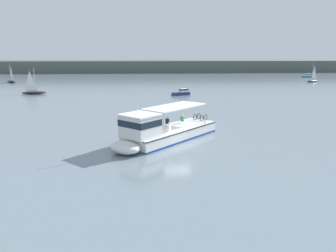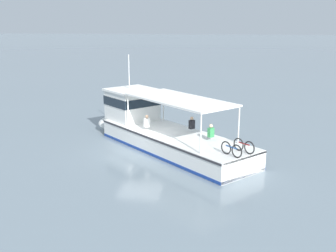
{
  "view_description": "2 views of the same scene",
  "coord_description": "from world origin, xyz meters",
  "px_view_note": "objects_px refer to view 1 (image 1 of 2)",
  "views": [
    {
      "loc": [
        -2.95,
        -28.5,
        8.21
      ],
      "look_at": [
        -0.76,
        1.59,
        1.4
      ],
      "focal_mm": 34.62,
      "sensor_mm": 36.0,
      "label": 1
    },
    {
      "loc": [
        22.32,
        4.84,
        7.49
      ],
      "look_at": [
        -0.76,
        1.59,
        1.4
      ],
      "focal_mm": 43.59,
      "sensor_mm": 36.0,
      "label": 2
    }
  ],
  "objects_px": {
    "sailboat_horizon_east": "(313,80)",
    "motorboat_near_port": "(308,76)",
    "motorboat_far_left": "(182,92)",
    "sailboat_far_right": "(11,81)",
    "ferry_main": "(161,132)",
    "sailboat_off_bow": "(34,92)"
  },
  "relations": [
    {
      "from": "sailboat_horizon_east",
      "to": "ferry_main",
      "type": "bearing_deg",
      "value": -127.39
    },
    {
      "from": "motorboat_near_port",
      "to": "motorboat_far_left",
      "type": "bearing_deg",
      "value": -137.83
    },
    {
      "from": "ferry_main",
      "to": "motorboat_near_port",
      "type": "bearing_deg",
      "value": 55.26
    },
    {
      "from": "ferry_main",
      "to": "motorboat_near_port",
      "type": "xyz_separation_m",
      "value": [
        54.82,
        79.04,
        -0.47
      ]
    },
    {
      "from": "sailboat_far_right",
      "to": "motorboat_near_port",
      "type": "bearing_deg",
      "value": 7.88
    },
    {
      "from": "ferry_main",
      "to": "sailboat_horizon_east",
      "type": "distance_m",
      "value": 77.81
    },
    {
      "from": "ferry_main",
      "to": "sailboat_far_right",
      "type": "xyz_separation_m",
      "value": [
        -39.18,
        66.04,
        -0.47
      ]
    },
    {
      "from": "sailboat_off_bow",
      "to": "sailboat_horizon_east",
      "type": "bearing_deg",
      "value": 18.15
    },
    {
      "from": "sailboat_far_right",
      "to": "sailboat_horizon_east",
      "type": "distance_m",
      "value": 86.53
    },
    {
      "from": "ferry_main",
      "to": "sailboat_horizon_east",
      "type": "xyz_separation_m",
      "value": [
        47.25,
        61.83,
        -0.47
      ]
    },
    {
      "from": "sailboat_far_right",
      "to": "motorboat_far_left",
      "type": "height_order",
      "value": "sailboat_far_right"
    },
    {
      "from": "sailboat_far_right",
      "to": "sailboat_horizon_east",
      "type": "bearing_deg",
      "value": -2.79
    },
    {
      "from": "ferry_main",
      "to": "sailboat_horizon_east",
      "type": "bearing_deg",
      "value": 52.61
    },
    {
      "from": "motorboat_near_port",
      "to": "motorboat_far_left",
      "type": "distance_m",
      "value": 65.89
    },
    {
      "from": "sailboat_far_right",
      "to": "sailboat_off_bow",
      "type": "xyz_separation_m",
      "value": [
        15.11,
        -27.6,
        0.0
      ]
    },
    {
      "from": "sailboat_horizon_east",
      "to": "motorboat_near_port",
      "type": "bearing_deg",
      "value": 66.26
    },
    {
      "from": "sailboat_far_right",
      "to": "sailboat_horizon_east",
      "type": "relative_size",
      "value": 1.0
    },
    {
      "from": "sailboat_off_bow",
      "to": "sailboat_far_right",
      "type": "bearing_deg",
      "value": 118.7
    },
    {
      "from": "ferry_main",
      "to": "sailboat_off_bow",
      "type": "height_order",
      "value": "sailboat_off_bow"
    },
    {
      "from": "sailboat_horizon_east",
      "to": "sailboat_far_right",
      "type": "bearing_deg",
      "value": 177.21
    },
    {
      "from": "ferry_main",
      "to": "motorboat_near_port",
      "type": "distance_m",
      "value": 96.19
    },
    {
      "from": "ferry_main",
      "to": "motorboat_far_left",
      "type": "bearing_deg",
      "value": 80.25
    }
  ]
}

